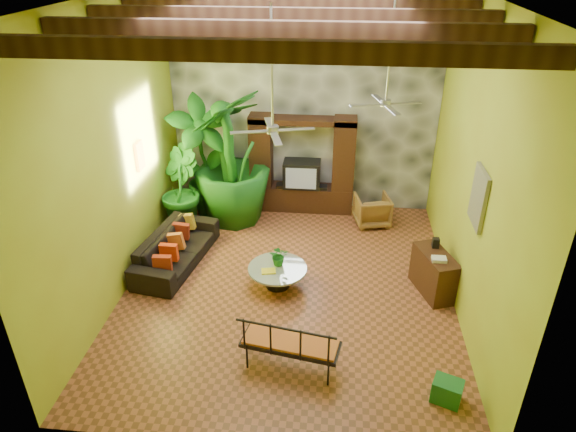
# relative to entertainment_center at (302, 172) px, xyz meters

# --- Properties ---
(ground) EXTENTS (7.00, 7.00, 0.00)m
(ground) POSITION_rel_entertainment_center_xyz_m (0.00, -3.14, -0.97)
(ground) COLOR brown
(ground) RESTS_ON ground
(back_wall) EXTENTS (6.00, 0.02, 5.00)m
(back_wall) POSITION_rel_entertainment_center_xyz_m (0.00, 0.36, 1.53)
(back_wall) COLOR #A09F24
(back_wall) RESTS_ON ground
(left_wall) EXTENTS (0.02, 7.00, 5.00)m
(left_wall) POSITION_rel_entertainment_center_xyz_m (-3.00, -3.14, 1.53)
(left_wall) COLOR #A09F24
(left_wall) RESTS_ON ground
(right_wall) EXTENTS (0.02, 7.00, 5.00)m
(right_wall) POSITION_rel_entertainment_center_xyz_m (3.00, -3.14, 1.53)
(right_wall) COLOR #A09F24
(right_wall) RESTS_ON ground
(stone_accent_wall) EXTENTS (5.98, 0.10, 4.98)m
(stone_accent_wall) POSITION_rel_entertainment_center_xyz_m (0.00, 0.30, 1.53)
(stone_accent_wall) COLOR #3C3F44
(stone_accent_wall) RESTS_ON ground
(ceiling_beams) EXTENTS (5.95, 5.36, 0.22)m
(ceiling_beams) POSITION_rel_entertainment_center_xyz_m (0.00, -3.14, 3.81)
(ceiling_beams) COLOR #321C10
(ceiling_beams) RESTS_ON ceiling
(entertainment_center) EXTENTS (2.40, 0.55, 2.30)m
(entertainment_center) POSITION_rel_entertainment_center_xyz_m (0.00, 0.00, 0.00)
(entertainment_center) COLOR #321A0E
(entertainment_center) RESTS_ON ground
(ceiling_fan_front) EXTENTS (1.28, 1.28, 1.86)m
(ceiling_fan_front) POSITION_rel_entertainment_center_xyz_m (-0.20, -3.54, 2.44)
(ceiling_fan_front) COLOR #A7A7AB
(ceiling_fan_front) RESTS_ON ceiling
(ceiling_fan_back) EXTENTS (1.28, 1.28, 1.86)m
(ceiling_fan_back) POSITION_rel_entertainment_center_xyz_m (1.60, -1.94, 2.44)
(ceiling_fan_back) COLOR #A7A7AB
(ceiling_fan_back) RESTS_ON ceiling
(wall_art_mask) EXTENTS (0.06, 0.32, 0.55)m
(wall_art_mask) POSITION_rel_entertainment_center_xyz_m (-2.96, -2.14, 1.13)
(wall_art_mask) COLOR yellow
(wall_art_mask) RESTS_ON left_wall
(wall_art_painting) EXTENTS (0.06, 0.70, 0.90)m
(wall_art_painting) POSITION_rel_entertainment_center_xyz_m (2.96, -3.74, 1.33)
(wall_art_painting) COLOR #26658E
(wall_art_painting) RESTS_ON right_wall
(sofa) EXTENTS (1.28, 2.43, 0.68)m
(sofa) POSITION_rel_entertainment_center_xyz_m (-2.30, -2.58, -0.63)
(sofa) COLOR black
(sofa) RESTS_ON ground
(wicker_armchair) EXTENTS (0.87, 0.89, 0.68)m
(wicker_armchair) POSITION_rel_entertainment_center_xyz_m (1.64, -0.57, -0.62)
(wicker_armchair) COLOR brown
(wicker_armchair) RESTS_ON ground
(tall_plant_a) EXTENTS (1.78, 1.65, 2.80)m
(tall_plant_a) POSITION_rel_entertainment_center_xyz_m (-2.19, -0.50, 0.44)
(tall_plant_a) COLOR #1B671B
(tall_plant_a) RESTS_ON ground
(tall_plant_b) EXTENTS (1.20, 1.29, 1.87)m
(tall_plant_b) POSITION_rel_entertainment_center_xyz_m (-2.59, -1.14, -0.03)
(tall_plant_b) COLOR #1A641C
(tall_plant_b) RESTS_ON ground
(tall_plant_c) EXTENTS (2.23, 2.23, 3.01)m
(tall_plant_c) POSITION_rel_entertainment_center_xyz_m (-1.51, -0.65, 0.54)
(tall_plant_c) COLOR #175817
(tall_plant_c) RESTS_ON ground
(coffee_table) EXTENTS (1.09, 1.09, 0.40)m
(coffee_table) POSITION_rel_entertainment_center_xyz_m (-0.20, -3.14, -0.71)
(coffee_table) COLOR black
(coffee_table) RESTS_ON ground
(centerpiece_plant) EXTENTS (0.39, 0.35, 0.39)m
(centerpiece_plant) POSITION_rel_entertainment_center_xyz_m (-0.18, -3.03, -0.37)
(centerpiece_plant) COLOR #1B6820
(centerpiece_plant) RESTS_ON coffee_table
(yellow_tray) EXTENTS (0.29, 0.23, 0.03)m
(yellow_tray) POSITION_rel_entertainment_center_xyz_m (-0.35, -3.29, -0.55)
(yellow_tray) COLOR gold
(yellow_tray) RESTS_ON coffee_table
(iron_bench) EXTENTS (1.53, 0.79, 0.57)m
(iron_bench) POSITION_rel_entertainment_center_xyz_m (0.24, -5.27, -0.42)
(iron_bench) COLOR black
(iron_bench) RESTS_ON ground
(side_console) EXTENTS (0.77, 1.10, 0.81)m
(side_console) POSITION_rel_entertainment_center_xyz_m (2.65, -3.04, -0.56)
(side_console) COLOR #331610
(side_console) RESTS_ON ground
(green_bin) EXTENTS (0.48, 0.43, 0.35)m
(green_bin) POSITION_rel_entertainment_center_xyz_m (2.49, -5.61, -0.79)
(green_bin) COLOR #217C34
(green_bin) RESTS_ON ground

